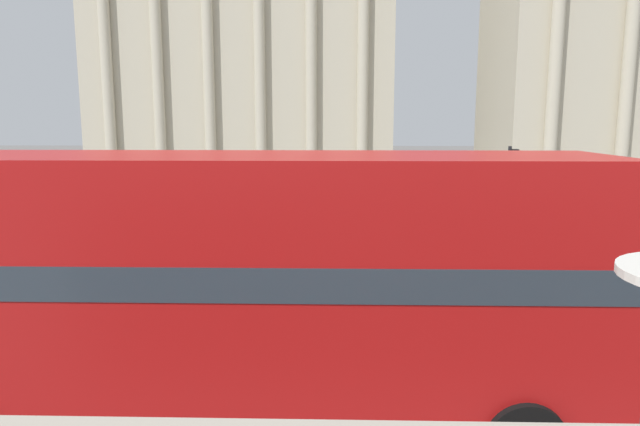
% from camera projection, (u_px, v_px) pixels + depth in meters
% --- Properties ---
extents(double_decker_bus, '(10.16, 2.63, 4.07)m').
position_uv_depth(double_decker_bus, '(248.00, 279.00, 8.21)').
color(double_decker_bus, black).
rests_on(double_decker_bus, ground_plane).
extents(plaza_building_left, '(26.28, 12.57, 23.30)m').
position_uv_depth(plaza_building_left, '(245.00, 40.00, 50.91)').
color(plaza_building_left, beige).
rests_on(plaza_building_left, ground_plane).
extents(traffic_light_near, '(0.42, 0.24, 3.56)m').
position_uv_depth(traffic_light_near, '(331.00, 214.00, 13.59)').
color(traffic_light_near, black).
rests_on(traffic_light_near, ground_plane).
extents(traffic_light_mid, '(0.42, 0.24, 3.66)m').
position_uv_depth(traffic_light_mid, '(510.00, 183.00, 19.67)').
color(traffic_light_mid, black).
rests_on(traffic_light_mid, ground_plane).
extents(pedestrian_grey, '(0.32, 0.32, 1.64)m').
position_uv_depth(pedestrian_grey, '(27.00, 282.00, 12.80)').
color(pedestrian_grey, '#282B33').
rests_on(pedestrian_grey, ground_plane).
extents(pedestrian_white, '(0.32, 0.32, 1.69)m').
position_uv_depth(pedestrian_white, '(200.00, 180.00, 34.52)').
color(pedestrian_white, '#282B33').
rests_on(pedestrian_white, ground_plane).
extents(pedestrian_yellow, '(0.32, 0.32, 1.68)m').
position_uv_depth(pedestrian_yellow, '(502.00, 227.00, 19.33)').
color(pedestrian_yellow, '#282B33').
rests_on(pedestrian_yellow, ground_plane).
extents(pedestrian_black, '(0.32, 0.32, 1.60)m').
position_uv_depth(pedestrian_black, '(417.00, 188.00, 30.74)').
color(pedestrian_black, '#282B33').
rests_on(pedestrian_black, ground_plane).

